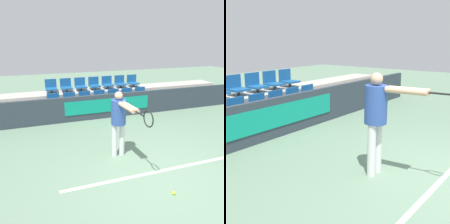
% 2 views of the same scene
% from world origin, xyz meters
% --- Properties ---
extents(ground_plane, '(30.00, 30.00, 0.00)m').
position_xyz_m(ground_plane, '(0.00, 0.00, 0.00)').
color(ground_plane, slate).
extents(court_baseline, '(4.03, 0.08, 0.01)m').
position_xyz_m(court_baseline, '(0.00, 0.16, 0.00)').
color(court_baseline, white).
rests_on(court_baseline, ground).
extents(barrier_wall, '(11.78, 0.14, 0.88)m').
position_xyz_m(barrier_wall, '(0.00, 3.80, 0.44)').
color(barrier_wall, '#2D3842').
rests_on(barrier_wall, ground).
extents(bleacher_tier_front, '(11.38, 0.88, 0.38)m').
position_xyz_m(bleacher_tier_front, '(0.00, 4.32, 0.19)').
color(bleacher_tier_front, '#ADA89E').
rests_on(bleacher_tier_front, ground).
extents(bleacher_tier_middle, '(11.38, 0.88, 0.75)m').
position_xyz_m(bleacher_tier_middle, '(0.00, 5.19, 0.38)').
color(bleacher_tier_middle, '#ADA89E').
rests_on(bleacher_tier_middle, ground).
extents(stadium_chair_0, '(0.44, 0.44, 0.50)m').
position_xyz_m(stadium_chair_0, '(-1.74, 4.43, 0.59)').
color(stadium_chair_0, '#333333').
rests_on(stadium_chair_0, bleacher_tier_front).
extents(stadium_chair_1, '(0.44, 0.44, 0.50)m').
position_xyz_m(stadium_chair_1, '(-1.16, 4.43, 0.59)').
color(stadium_chair_1, '#333333').
rests_on(stadium_chair_1, bleacher_tier_front).
extents(stadium_chair_2, '(0.44, 0.44, 0.50)m').
position_xyz_m(stadium_chair_2, '(-0.58, 4.43, 0.59)').
color(stadium_chair_2, '#333333').
rests_on(stadium_chair_2, bleacher_tier_front).
extents(stadium_chair_3, '(0.44, 0.44, 0.50)m').
position_xyz_m(stadium_chair_3, '(0.00, 4.43, 0.59)').
color(stadium_chair_3, '#333333').
rests_on(stadium_chair_3, bleacher_tier_front).
extents(stadium_chair_4, '(0.44, 0.44, 0.50)m').
position_xyz_m(stadium_chair_4, '(0.58, 4.43, 0.59)').
color(stadium_chair_4, '#333333').
rests_on(stadium_chair_4, bleacher_tier_front).
extents(stadium_chair_5, '(0.44, 0.44, 0.50)m').
position_xyz_m(stadium_chair_5, '(1.16, 4.43, 0.59)').
color(stadium_chair_5, '#333333').
rests_on(stadium_chair_5, bleacher_tier_front).
extents(stadium_chair_6, '(0.44, 0.44, 0.50)m').
position_xyz_m(stadium_chair_6, '(1.74, 4.43, 0.59)').
color(stadium_chair_6, '#333333').
rests_on(stadium_chair_6, bleacher_tier_front).
extents(stadium_chair_7, '(0.44, 0.44, 0.50)m').
position_xyz_m(stadium_chair_7, '(-1.74, 5.31, 0.96)').
color(stadium_chair_7, '#333333').
rests_on(stadium_chair_7, bleacher_tier_middle).
extents(stadium_chair_8, '(0.44, 0.44, 0.50)m').
position_xyz_m(stadium_chair_8, '(-1.16, 5.31, 0.96)').
color(stadium_chair_8, '#333333').
rests_on(stadium_chair_8, bleacher_tier_middle).
extents(stadium_chair_9, '(0.44, 0.44, 0.50)m').
position_xyz_m(stadium_chair_9, '(-0.58, 5.31, 0.96)').
color(stadium_chair_9, '#333333').
rests_on(stadium_chair_9, bleacher_tier_middle).
extents(stadium_chair_10, '(0.44, 0.44, 0.50)m').
position_xyz_m(stadium_chair_10, '(0.00, 5.31, 0.96)').
color(stadium_chair_10, '#333333').
rests_on(stadium_chair_10, bleacher_tier_middle).
extents(stadium_chair_11, '(0.44, 0.44, 0.50)m').
position_xyz_m(stadium_chair_11, '(0.58, 5.31, 0.96)').
color(stadium_chair_11, '#333333').
rests_on(stadium_chair_11, bleacher_tier_middle).
extents(stadium_chair_12, '(0.44, 0.44, 0.50)m').
position_xyz_m(stadium_chair_12, '(1.16, 5.31, 0.96)').
color(stadium_chair_12, '#333333').
rests_on(stadium_chair_12, bleacher_tier_middle).
extents(stadium_chair_13, '(0.44, 0.44, 0.50)m').
position_xyz_m(stadium_chair_13, '(1.74, 5.31, 0.96)').
color(stadium_chair_13, '#333333').
rests_on(stadium_chair_13, bleacher_tier_middle).
extents(tennis_player, '(0.35, 1.58, 1.63)m').
position_xyz_m(tennis_player, '(-0.47, 1.04, 1.02)').
color(tennis_player, silver).
rests_on(tennis_player, ground).
extents(tennis_ball, '(0.07, 0.07, 0.07)m').
position_xyz_m(tennis_ball, '(0.01, -0.59, 0.03)').
color(tennis_ball, '#CCDB33').
rests_on(tennis_ball, ground).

